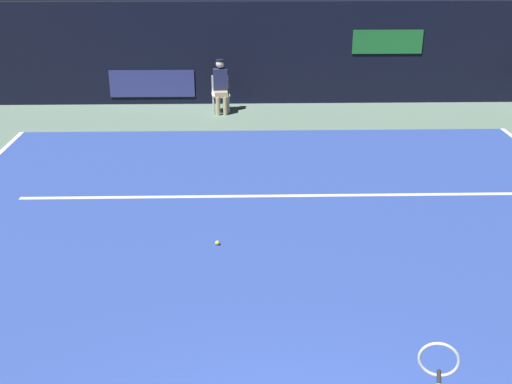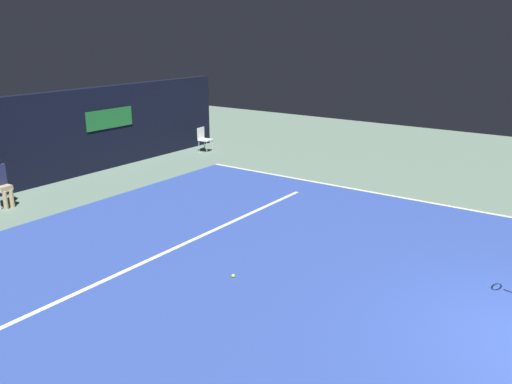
{
  "view_description": "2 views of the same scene",
  "coord_description": "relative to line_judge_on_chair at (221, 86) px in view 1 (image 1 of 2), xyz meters",
  "views": [
    {
      "loc": [
        -0.52,
        -3.03,
        4.27
      ],
      "look_at": [
        -0.32,
        5.38,
        0.76
      ],
      "focal_mm": 44.34,
      "sensor_mm": 36.0,
      "label": 1
    },
    {
      "loc": [
        -7.79,
        -0.22,
        4.29
      ],
      "look_at": [
        0.79,
        5.86,
        1.09
      ],
      "focal_mm": 37.49,
      "sensor_mm": 36.0,
      "label": 2
    }
  ],
  "objects": [
    {
      "name": "line_service",
      "position": [
        1.03,
        -5.45,
        -0.67
      ],
      "size": [
        8.65,
        0.1,
        0.01
      ],
      "primitive_type": "cube",
      "color": "white",
      "rests_on": "court_surface"
    },
    {
      "name": "line_judge_on_chair",
      "position": [
        0.0,
        0.0,
        0.0
      ],
      "size": [
        0.48,
        0.56,
        1.32
      ],
      "color": "white",
      "rests_on": "ground"
    },
    {
      "name": "court_surface",
      "position": [
        1.03,
        -7.51,
        -0.68
      ],
      "size": [
        11.09,
        11.82,
        0.01
      ],
      "primitive_type": "cube",
      "color": "#2D479E",
      "rests_on": "ground"
    },
    {
      "name": "back_wall",
      "position": [
        1.03,
        1.01,
        0.61
      ],
      "size": [
        16.21,
        0.33,
        2.6
      ],
      "color": "black",
      "rests_on": "ground"
    },
    {
      "name": "tennis_ball",
      "position": [
        0.14,
        -7.25,
        -0.64
      ],
      "size": [
        0.07,
        0.07,
        0.07
      ],
      "primitive_type": "sphere",
      "color": "#CCE033",
      "rests_on": "court_surface"
    },
    {
      "name": "ground_plane",
      "position": [
        1.03,
        -7.51,
        -0.69
      ],
      "size": [
        32.76,
        32.76,
        0.0
      ],
      "primitive_type": "plane",
      "color": "slate"
    }
  ]
}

